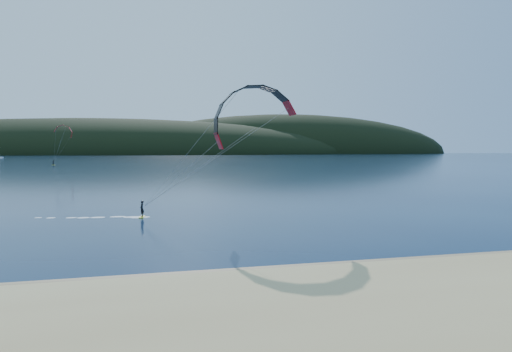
# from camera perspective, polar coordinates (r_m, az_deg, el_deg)

# --- Properties ---
(ground) EXTENTS (1800.00, 1800.00, 0.00)m
(ground) POSITION_cam_1_polar(r_m,az_deg,el_deg) (20.30, -6.22, -16.04)
(ground) COLOR #061633
(ground) RESTS_ON ground
(wet_sand) EXTENTS (220.00, 2.50, 0.10)m
(wet_sand) POSITION_cam_1_polar(r_m,az_deg,el_deg) (24.54, -7.67, -12.49)
(wet_sand) COLOR #80694A
(wet_sand) RESTS_ON ground
(headland) EXTENTS (1200.00, 310.00, 140.00)m
(headland) POSITION_cam_1_polar(r_m,az_deg,el_deg) (764.31, -13.75, 2.67)
(headland) COLOR black
(headland) RESTS_ON ground
(kitesurfer_near) EXTENTS (24.84, 9.77, 14.17)m
(kitesurfer_near) POSITION_cam_1_polar(r_m,az_deg,el_deg) (41.07, -0.84, 5.65)
(kitesurfer_near) COLOR yellow
(kitesurfer_near) RESTS_ON ground
(kitesurfer_far) EXTENTS (10.01, 7.76, 16.78)m
(kitesurfer_far) POSITION_cam_1_polar(r_m,az_deg,el_deg) (215.48, -22.99, 4.82)
(kitesurfer_far) COLOR yellow
(kitesurfer_far) RESTS_ON ground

